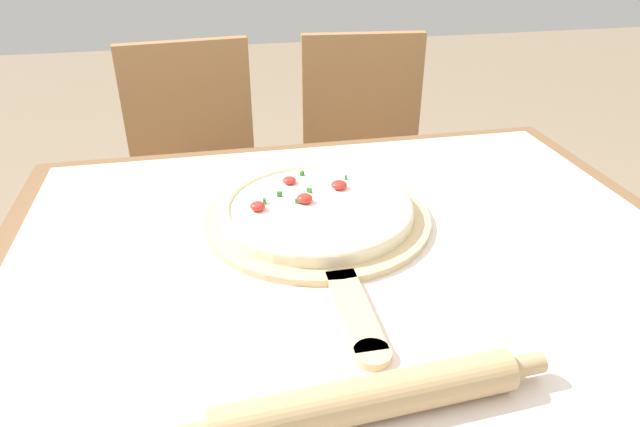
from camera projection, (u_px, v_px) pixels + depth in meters
name	position (u px, v px, depth m)	size (l,w,h in m)	color
dining_table	(354.00, 309.00, 0.98)	(1.20, 1.01, 0.74)	brown
towel_cloth	(356.00, 257.00, 0.93)	(1.12, 0.93, 0.00)	silver
pizza_peel	(319.00, 222.00, 1.01)	(0.41, 0.59, 0.01)	#D6B784
pizza	(316.00, 208.00, 1.02)	(0.35, 0.35, 0.04)	beige
rolling_pin	(368.00, 399.00, 0.63)	(0.44, 0.07, 0.05)	tan
chair_left	(198.00, 174.00, 1.73)	(0.44, 0.44, 0.90)	#A37547
chair_right	(364.00, 160.00, 1.82)	(0.44, 0.44, 0.90)	#A37547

